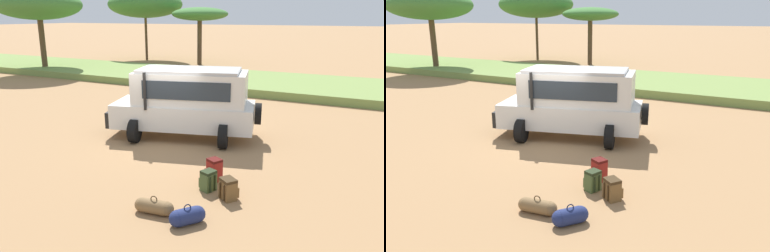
# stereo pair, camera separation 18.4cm
# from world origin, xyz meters

# --- Properties ---
(ground_plane) EXTENTS (320.00, 320.00, 0.00)m
(ground_plane) POSITION_xyz_m (0.00, 0.00, 0.00)
(ground_plane) COLOR #9E754C
(grass_bank) EXTENTS (120.00, 7.00, 0.44)m
(grass_bank) POSITION_xyz_m (0.00, 11.72, 0.22)
(grass_bank) COLOR olive
(grass_bank) RESTS_ON ground_plane
(safari_vehicle) EXTENTS (5.47, 3.53, 2.44)m
(safari_vehicle) POSITION_xyz_m (0.39, 0.81, 1.29)
(safari_vehicle) COLOR silver
(safari_vehicle) RESTS_ON ground_plane
(backpack_beside_front_wheel) EXTENTS (0.50, 0.50, 0.53)m
(backpack_beside_front_wheel) POSITION_xyz_m (3.48, -2.99, 0.26)
(backpack_beside_front_wheel) COLOR brown
(backpack_beside_front_wheel) RESTS_ON ground_plane
(backpack_cluster_center) EXTENTS (0.44, 0.42, 0.53)m
(backpack_cluster_center) POSITION_xyz_m (2.85, -2.78, 0.26)
(backpack_cluster_center) COLOR #42562D
(backpack_cluster_center) RESTS_ON ground_plane
(backpack_near_rear_wheel) EXTENTS (0.44, 0.47, 0.60)m
(backpack_near_rear_wheel) POSITION_xyz_m (2.76, -2.18, 0.29)
(backpack_near_rear_wheel) COLOR maroon
(backpack_near_rear_wheel) RESTS_ON ground_plane
(duffel_bag_low_black_case) EXTENTS (0.92, 0.40, 0.42)m
(duffel_bag_low_black_case) POSITION_xyz_m (2.27, -4.35, 0.16)
(duffel_bag_low_black_case) COLOR brown
(duffel_bag_low_black_case) RESTS_ON ground_plane
(duffel_bag_soft_canvas) EXTENTS (0.64, 0.70, 0.46)m
(duffel_bag_soft_canvas) POSITION_xyz_m (3.13, -4.41, 0.18)
(duffel_bag_soft_canvas) COLOR navy
(duffel_bag_soft_canvas) RESTS_ON ground_plane
(acacia_tree_far_left) EXTENTS (6.30, 6.27, 6.00)m
(acacia_tree_far_left) POSITION_xyz_m (-16.68, 10.03, 4.91)
(acacia_tree_far_left) COLOR brown
(acacia_tree_far_left) RESTS_ON ground_plane
(acacia_tree_left_mid) EXTENTS (7.21, 6.59, 6.42)m
(acacia_tree_left_mid) POSITION_xyz_m (-14.33, 20.52, 5.18)
(acacia_tree_left_mid) COLOR brown
(acacia_tree_left_mid) RESTS_ON ground_plane
(acacia_tree_centre_back) EXTENTS (4.99, 4.25, 4.87)m
(acacia_tree_centre_back) POSITION_xyz_m (-8.16, 19.59, 4.24)
(acacia_tree_centre_back) COLOR brown
(acacia_tree_centre_back) RESTS_ON ground_plane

